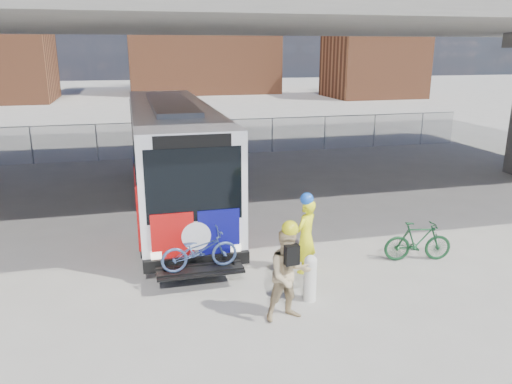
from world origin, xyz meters
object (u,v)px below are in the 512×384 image
object	(u,v)px
cyclist_hivis	(306,234)
bike_parked	(418,241)
cyclist_tan	(289,274)
bus	(172,147)
bollard	(310,276)

from	to	relation	value
cyclist_hivis	bike_parked	distance (m)	3.11
cyclist_hivis	cyclist_tan	size ratio (longest dim) A/B	0.96
bus	bollard	world-z (taller)	bus
bollard	cyclist_tan	size ratio (longest dim) A/B	0.50
cyclist_hivis	cyclist_tan	world-z (taller)	cyclist_tan
bus	cyclist_hivis	xyz separation A→B (m)	(2.66, -6.32, -1.12)
bike_parked	bollard	bearing A→B (deg)	122.48
bus	bike_parked	bearing A→B (deg)	-48.10
cyclist_hivis	bike_parked	xyz separation A→B (m)	(3.08, -0.07, -0.46)
bus	cyclist_tan	xyz separation A→B (m)	(1.57, -8.38, -1.10)
bus	bike_parked	distance (m)	8.74
bus	cyclist_hivis	size ratio (longest dim) A/B	6.31
bus	bike_parked	world-z (taller)	bus
bollard	cyclist_tan	distance (m)	1.02
bollard	cyclist_hivis	size ratio (longest dim) A/B	0.52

